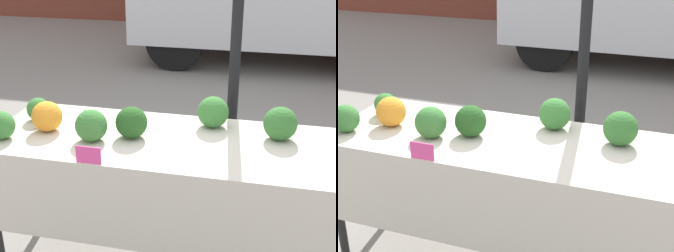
{
  "view_description": "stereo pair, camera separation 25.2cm",
  "coord_description": "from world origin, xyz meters",
  "views": [
    {
      "loc": [
        0.52,
        -2.26,
        1.9
      ],
      "look_at": [
        0.0,
        0.0,
        0.9
      ],
      "focal_mm": 50.0,
      "sensor_mm": 36.0,
      "label": 1
    },
    {
      "loc": [
        0.77,
        -2.19,
        1.9
      ],
      "look_at": [
        0.0,
        0.0,
        0.9
      ],
      "focal_mm": 50.0,
      "sensor_mm": 36.0,
      "label": 2
    }
  ],
  "objects": [
    {
      "name": "market_table",
      "position": [
        0.0,
        -0.06,
        0.72
      ],
      "size": [
        1.99,
        0.74,
        0.82
      ],
      "color": "beige",
      "rests_on": "ground_plane"
    },
    {
      "name": "broccoli_head_1",
      "position": [
        -0.82,
        0.1,
        0.89
      ],
      "size": [
        0.14,
        0.14,
        0.14
      ],
      "color": "#387533",
      "rests_on": "market_table"
    },
    {
      "name": "broccoli_head_3",
      "position": [
        0.21,
        0.23,
        0.91
      ],
      "size": [
        0.18,
        0.18,
        0.18
      ],
      "color": "#387533",
      "rests_on": "market_table"
    },
    {
      "name": "broccoli_head_2",
      "position": [
        -0.89,
        -0.19,
        0.9
      ],
      "size": [
        0.16,
        0.16,
        0.16
      ],
      "color": "#387533",
      "rests_on": "market_table"
    },
    {
      "name": "romanesco_head",
      "position": [
        -0.52,
        0.09,
        0.87
      ],
      "size": [
        0.13,
        0.13,
        0.1
      ],
      "color": "#93B238",
      "rests_on": "market_table"
    },
    {
      "name": "broccoli_head_5",
      "position": [
        -0.4,
        -0.1,
        0.91
      ],
      "size": [
        0.18,
        0.18,
        0.18
      ],
      "color": "#387533",
      "rests_on": "market_table"
    },
    {
      "name": "orange_cauliflower",
      "position": [
        -0.69,
        -0.03,
        0.91
      ],
      "size": [
        0.17,
        0.17,
        0.17
      ],
      "color": "orange",
      "rests_on": "market_table"
    },
    {
      "name": "tent_pole",
      "position": [
        0.29,
        0.64,
        1.13
      ],
      "size": [
        0.07,
        0.07,
        2.26
      ],
      "color": "black",
      "rests_on": "ground_plane"
    },
    {
      "name": "price_sign",
      "position": [
        -0.32,
        -0.36,
        0.87
      ],
      "size": [
        0.13,
        0.01,
        0.09
      ],
      "color": "#EF4793",
      "rests_on": "market_table"
    },
    {
      "name": "broccoli_head_0",
      "position": [
        0.59,
        0.14,
        0.92
      ],
      "size": [
        0.18,
        0.18,
        0.18
      ],
      "color": "#336B2D",
      "rests_on": "market_table"
    },
    {
      "name": "broccoli_head_4",
      "position": [
        -0.2,
        -0.02,
        0.91
      ],
      "size": [
        0.18,
        0.18,
        0.18
      ],
      "color": "#23511E",
      "rests_on": "market_table"
    }
  ]
}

